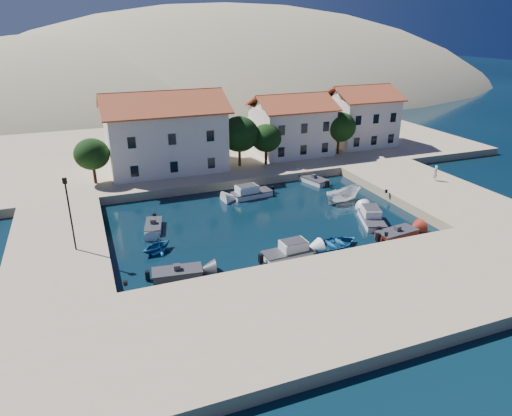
# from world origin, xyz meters

# --- Properties ---
(ground) EXTENTS (400.00, 400.00, 0.00)m
(ground) POSITION_xyz_m (0.00, 0.00, 0.00)
(ground) COLOR black
(ground) RESTS_ON ground
(quay_south) EXTENTS (52.00, 12.00, 1.00)m
(quay_south) POSITION_xyz_m (0.00, -6.00, 0.50)
(quay_south) COLOR tan
(quay_south) RESTS_ON ground
(quay_east) EXTENTS (11.00, 20.00, 1.00)m
(quay_east) POSITION_xyz_m (20.50, 10.00, 0.50)
(quay_east) COLOR tan
(quay_east) RESTS_ON ground
(quay_west) EXTENTS (8.00, 20.00, 1.00)m
(quay_west) POSITION_xyz_m (-19.00, 10.00, 0.50)
(quay_west) COLOR tan
(quay_west) RESTS_ON ground
(quay_north) EXTENTS (80.00, 36.00, 1.00)m
(quay_north) POSITION_xyz_m (2.00, 38.00, 0.50)
(quay_north) COLOR tan
(quay_north) RESTS_ON ground
(hills) EXTENTS (254.00, 176.00, 99.00)m
(hills) POSITION_xyz_m (20.64, 123.62, -23.40)
(hills) COLOR tan
(hills) RESTS_ON ground
(building_left) EXTENTS (14.70, 9.45, 9.70)m
(building_left) POSITION_xyz_m (-6.00, 28.00, 5.94)
(building_left) COLOR silver
(building_left) RESTS_ON quay_north
(building_mid) EXTENTS (10.50, 8.40, 8.30)m
(building_mid) POSITION_xyz_m (12.00, 29.00, 5.22)
(building_mid) COLOR silver
(building_mid) RESTS_ON quay_north
(building_right) EXTENTS (9.45, 8.40, 8.80)m
(building_right) POSITION_xyz_m (24.00, 30.00, 5.47)
(building_right) COLOR silver
(building_right) RESTS_ON quay_north
(trees) EXTENTS (37.30, 5.30, 6.45)m
(trees) POSITION_xyz_m (4.51, 25.46, 4.84)
(trees) COLOR #382314
(trees) RESTS_ON quay_north
(lamppost) EXTENTS (0.35, 0.25, 6.22)m
(lamppost) POSITION_xyz_m (-17.50, 8.00, 4.75)
(lamppost) COLOR black
(lamppost) RESTS_ON quay_west
(bollards) EXTENTS (29.36, 9.56, 0.30)m
(bollards) POSITION_xyz_m (2.80, 3.87, 1.15)
(bollards) COLOR black
(bollards) RESTS_ON ground
(motorboat_grey_sw) EXTENTS (4.05, 2.18, 1.25)m
(motorboat_grey_sw) POSITION_xyz_m (-10.28, 2.33, 0.29)
(motorboat_grey_sw) COLOR #35343A
(motorboat_grey_sw) RESTS_ON ground
(cabin_cruiser_south) EXTENTS (4.29, 2.02, 1.60)m
(cabin_cruiser_south) POSITION_xyz_m (-0.96, 2.08, 0.48)
(cabin_cruiser_south) COLOR white
(cabin_cruiser_south) RESTS_ON ground
(rowboat_south) EXTENTS (5.03, 3.94, 0.95)m
(rowboat_south) POSITION_xyz_m (3.75, 2.22, 0.00)
(rowboat_south) COLOR navy
(rowboat_south) RESTS_ON ground
(motorboat_red_se) EXTENTS (4.15, 2.27, 1.25)m
(motorboat_red_se) POSITION_xyz_m (10.23, 2.10, 0.29)
(motorboat_red_se) COLOR maroon
(motorboat_red_se) RESTS_ON ground
(cabin_cruiser_east) EXTENTS (3.40, 5.01, 1.60)m
(cabin_cruiser_east) POSITION_xyz_m (9.83, 5.52, 0.48)
(cabin_cruiser_east) COLOR white
(cabin_cruiser_east) RESTS_ON ground
(boat_east) EXTENTS (4.79, 2.40, 1.77)m
(boat_east) POSITION_xyz_m (10.21, 11.58, 0.00)
(boat_east) COLOR white
(boat_east) RESTS_ON ground
(motorboat_white_ne) EXTENTS (2.84, 4.20, 1.25)m
(motorboat_white_ne) POSITION_xyz_m (10.29, 18.55, 0.29)
(motorboat_white_ne) COLOR white
(motorboat_white_ne) RESTS_ON ground
(rowboat_west) EXTENTS (3.73, 3.58, 1.52)m
(rowboat_west) POSITION_xyz_m (-11.06, 7.05, 0.00)
(rowboat_west) COLOR navy
(rowboat_west) RESTS_ON ground
(motorboat_white_west) EXTENTS (2.23, 3.66, 1.25)m
(motorboat_white_west) POSITION_xyz_m (-10.54, 11.87, 0.30)
(motorboat_white_west) COLOR white
(motorboat_white_west) RESTS_ON ground
(cabin_cruiser_north) EXTENTS (4.74, 2.40, 1.60)m
(cabin_cruiser_north) POSITION_xyz_m (1.39, 16.73, 0.48)
(cabin_cruiser_north) COLOR white
(cabin_cruiser_north) RESTS_ON ground
(pedestrian) EXTENTS (0.69, 0.47, 1.84)m
(pedestrian) POSITION_xyz_m (22.56, 11.45, 1.92)
(pedestrian) COLOR silver
(pedestrian) RESTS_ON quay_east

